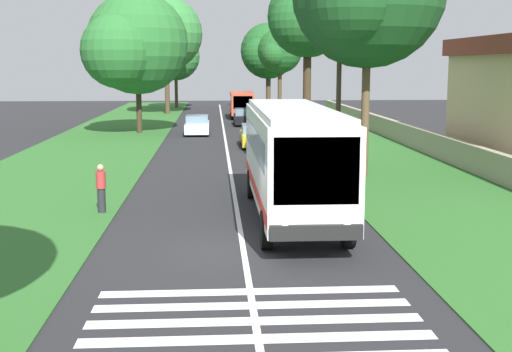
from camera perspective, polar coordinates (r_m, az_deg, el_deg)
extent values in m
plane|color=#262628|center=(18.99, -1.07, -6.26)|extent=(160.00, 160.00, 0.00)
cube|color=#2D6628|center=(34.46, -15.96, 0.50)|extent=(120.00, 8.00, 0.04)
cube|color=#2D6628|center=(34.84, 11.41, 0.77)|extent=(120.00, 8.00, 0.04)
cube|color=silver|center=(33.67, -2.20, 0.63)|extent=(110.00, 0.16, 0.01)
cube|color=white|center=(22.61, 3.03, 1.69)|extent=(11.00, 2.50, 2.90)
cube|color=slate|center=(22.85, 2.95, 3.09)|extent=(9.68, 2.54, 0.85)
cube|color=slate|center=(17.21, 5.13, 0.42)|extent=(0.08, 2.20, 1.74)
cube|color=red|center=(22.77, 3.01, -0.80)|extent=(10.78, 2.53, 0.36)
cube|color=white|center=(22.46, 3.06, 5.59)|extent=(10.56, 2.30, 0.18)
cube|color=black|center=(17.41, 5.11, -4.78)|extent=(0.16, 2.40, 0.40)
sphere|color=#F2EDCC|center=(17.33, 2.45, -4.37)|extent=(0.24, 0.24, 0.24)
sphere|color=#F2EDCC|center=(17.57, 7.69, -4.26)|extent=(0.24, 0.24, 0.24)
cylinder|color=black|center=(18.98, 0.88, -4.55)|extent=(1.10, 0.32, 1.10)
cylinder|color=black|center=(26.20, -0.38, -0.67)|extent=(1.10, 0.32, 1.10)
cylinder|color=black|center=(19.29, 7.73, -4.41)|extent=(1.10, 0.32, 1.10)
cylinder|color=black|center=(26.43, 4.61, -0.61)|extent=(1.10, 0.32, 1.10)
cube|color=silver|center=(13.12, 0.17, -13.56)|extent=(0.45, 6.80, 0.01)
cube|color=silver|center=(13.95, -0.07, -12.12)|extent=(0.45, 6.80, 0.01)
cube|color=silver|center=(14.79, -0.29, -10.85)|extent=(0.45, 6.80, 0.01)
cube|color=silver|center=(15.63, -0.49, -9.71)|extent=(0.45, 6.80, 0.01)
cube|color=gold|center=(42.77, -0.09, 3.20)|extent=(4.30, 1.75, 0.70)
cube|color=slate|center=(42.61, -0.08, 4.02)|extent=(2.00, 1.61, 0.55)
cylinder|color=black|center=(41.41, -1.06, 2.71)|extent=(0.64, 0.22, 0.64)
cylinder|color=black|center=(44.09, -1.21, 3.12)|extent=(0.64, 0.22, 0.64)
cylinder|color=black|center=(41.51, 1.10, 2.73)|extent=(0.64, 0.22, 0.64)
cylinder|color=black|center=(44.18, 0.81, 3.13)|extent=(0.64, 0.22, 0.64)
cube|color=silver|center=(50.46, -4.97, 4.11)|extent=(4.30, 1.75, 0.70)
cube|color=slate|center=(50.31, -4.99, 4.81)|extent=(2.00, 1.61, 0.55)
cylinder|color=black|center=(49.16, -5.92, 3.71)|extent=(0.64, 0.22, 0.64)
cylinder|color=black|center=(51.85, -5.80, 4.01)|extent=(0.64, 0.22, 0.64)
cylinder|color=black|center=(49.12, -4.09, 3.74)|extent=(0.64, 0.22, 0.64)
cylinder|color=black|center=(51.81, -4.07, 4.03)|extent=(0.64, 0.22, 0.64)
cube|color=black|center=(58.18, -0.98, 4.84)|extent=(4.30, 1.75, 0.70)
cube|color=slate|center=(58.04, -0.97, 5.44)|extent=(2.00, 1.61, 0.55)
cylinder|color=black|center=(56.83, -1.70, 4.52)|extent=(0.64, 0.22, 0.64)
cylinder|color=black|center=(59.52, -1.79, 4.73)|extent=(0.64, 0.22, 0.64)
cylinder|color=black|center=(56.90, -0.13, 4.53)|extent=(0.64, 0.22, 0.64)
cylinder|color=black|center=(59.58, -0.28, 4.74)|extent=(0.64, 0.22, 0.64)
cube|color=#CC4C33|center=(65.51, -1.23, 6.18)|extent=(6.00, 2.10, 2.10)
cube|color=slate|center=(65.69, -1.23, 6.52)|extent=(5.04, 2.13, 0.70)
cube|color=slate|center=(62.53, -1.11, 6.22)|extent=(0.06, 1.76, 1.18)
cylinder|color=black|center=(63.65, -2.01, 5.09)|extent=(0.76, 0.24, 0.76)
cylinder|color=black|center=(67.44, -2.10, 5.33)|extent=(0.76, 0.24, 0.76)
cylinder|color=black|center=(63.73, -0.29, 5.10)|extent=(0.76, 0.24, 0.76)
cylinder|color=black|center=(67.51, -0.48, 5.34)|extent=(0.76, 0.24, 0.76)
cylinder|color=#3D2D1E|center=(51.78, -9.84, 6.14)|extent=(0.41, 0.41, 4.57)
sphere|color=#286B2D|center=(51.73, -9.98, 10.96)|extent=(7.53, 7.53, 7.53)
sphere|color=#286B2D|center=(53.96, -9.70, 10.29)|extent=(5.04, 5.04, 5.04)
sphere|color=#286B2D|center=(49.98, -11.51, 10.33)|extent=(5.41, 5.41, 5.41)
cylinder|color=#4C3826|center=(71.68, -7.50, 7.69)|extent=(0.48, 0.48, 6.17)
sphere|color=#337A38|center=(71.72, -7.59, 11.81)|extent=(7.50, 7.50, 7.50)
sphere|color=#337A38|center=(73.94, -7.46, 11.30)|extent=(4.68, 4.68, 4.68)
sphere|color=#337A38|center=(69.91, -8.63, 11.39)|extent=(4.93, 4.93, 4.93)
cylinder|color=#4C3826|center=(81.33, -6.74, 7.31)|extent=(0.38, 0.38, 4.51)
sphere|color=#337A38|center=(81.29, -6.79, 10.00)|extent=(5.67, 5.67, 5.67)
sphere|color=#337A38|center=(82.98, -6.72, 9.69)|extent=(3.33, 3.33, 3.33)
sphere|color=#337A38|center=(79.92, -7.46, 9.69)|extent=(3.33, 3.33, 3.33)
cylinder|color=#3D2D1E|center=(49.74, 4.31, 7.45)|extent=(0.59, 0.59, 6.88)
sphere|color=#1E5623|center=(49.83, 4.39, 13.25)|extent=(5.81, 5.81, 5.81)
sphere|color=#1E5623|center=(51.53, 4.11, 12.64)|extent=(3.52, 3.52, 3.52)
sphere|color=#1E5623|center=(48.25, 3.57, 12.87)|extent=(4.02, 4.02, 4.02)
cylinder|color=#4C3826|center=(80.64, 1.04, 7.49)|extent=(0.56, 0.56, 4.88)
sphere|color=#1E5623|center=(80.61, 1.05, 10.50)|extent=(6.53, 6.53, 6.53)
sphere|color=#1E5623|center=(82.56, 0.94, 10.13)|extent=(4.46, 4.46, 4.46)
sphere|color=#1E5623|center=(78.90, 0.43, 10.17)|extent=(4.25, 4.25, 4.25)
cylinder|color=brown|center=(30.95, 9.20, 5.80)|extent=(0.36, 0.36, 6.43)
sphere|color=#19471E|center=(33.00, 8.61, 13.98)|extent=(4.68, 4.68, 4.68)
cylinder|color=#4C3826|center=(70.35, 2.01, 7.35)|extent=(0.41, 0.41, 5.23)
sphere|color=#1E5623|center=(70.32, 2.03, 10.50)|extent=(4.57, 4.57, 4.57)
sphere|color=#1E5623|center=(71.68, 1.92, 10.21)|extent=(2.80, 2.80, 2.80)
sphere|color=#1E5623|center=(69.11, 1.55, 10.24)|extent=(2.63, 2.63, 2.63)
cylinder|color=#473828|center=(33.24, 6.98, 6.90)|extent=(0.24, 0.24, 7.38)
cube|color=#3D3326|center=(33.25, 7.09, 12.23)|extent=(0.12, 1.40, 0.12)
cube|color=#9E937F|center=(40.47, 14.28, 2.79)|extent=(70.00, 0.40, 1.29)
cylinder|color=#26262D|center=(24.07, -12.88, -2.01)|extent=(0.28, 0.28, 0.85)
cylinder|color=#B23333|center=(23.94, -12.95, -0.31)|extent=(0.34, 0.34, 0.60)
sphere|color=tan|center=(23.88, -12.98, 0.69)|extent=(0.24, 0.24, 0.24)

